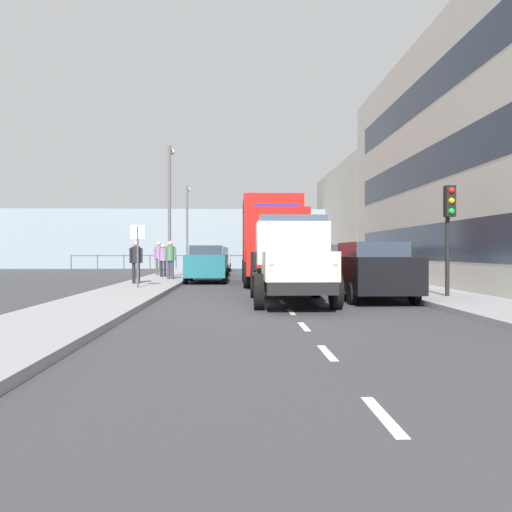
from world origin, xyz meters
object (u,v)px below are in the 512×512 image
(car_teal_oppositeside_0, at_px, (207,263))
(pedestrian_with_bag, at_px, (170,256))
(car_white_kerbside_1, at_px, (332,265))
(car_red_kerbside_3, at_px, (299,260))
(lorry_cargo_red, at_px, (271,238))
(car_grey_kerbside_2, at_px, (312,262))
(car_silver_oppositeside_2, at_px, (218,259))
(truck_vintage_cream, at_px, (292,261))
(car_navy_oppositeside_1, at_px, (213,261))
(car_black_kerbside_near, at_px, (370,270))
(lamp_post_promenade, at_px, (170,199))
(pedestrian_near_railing, at_px, (163,258))
(traffic_light_near, at_px, (449,216))
(pedestrian_by_lamp, at_px, (159,255))
(lamp_post_far, at_px, (187,219))
(street_sign, at_px, (138,245))
(pedestrian_strolling, at_px, (136,258))

(car_teal_oppositeside_0, distance_m, pedestrian_with_bag, 1.75)
(car_white_kerbside_1, relative_size, car_red_kerbside_3, 0.99)
(car_white_kerbside_1, xyz_separation_m, car_red_kerbside_3, (-0.00, -11.28, 0.00))
(lorry_cargo_red, height_order, car_grey_kerbside_2, lorry_cargo_red)
(car_white_kerbside_1, bearing_deg, car_silver_oppositeside_2, -70.82)
(truck_vintage_cream, height_order, car_navy_oppositeside_1, truck_vintage_cream)
(car_black_kerbside_near, height_order, lamp_post_promenade, lamp_post_promenade)
(truck_vintage_cream, xyz_separation_m, pedestrian_with_bag, (4.64, -9.79, 0.03))
(car_black_kerbside_near, bearing_deg, car_teal_oppositeside_0, -57.55)
(pedestrian_near_railing, height_order, traffic_light_near, traffic_light_near)
(pedestrian_with_bag, bearing_deg, traffic_light_near, 135.00)
(car_red_kerbside_3, height_order, car_navy_oppositeside_1, same)
(car_white_kerbside_1, distance_m, car_silver_oppositeside_2, 16.50)
(car_grey_kerbside_2, distance_m, traffic_light_near, 12.41)
(lorry_cargo_red, bearing_deg, pedestrian_by_lamp, -40.60)
(car_black_kerbside_near, xyz_separation_m, pedestrian_near_railing, (7.78, -10.68, 0.24))
(pedestrian_with_bag, relative_size, pedestrian_by_lamp, 0.98)
(car_grey_kerbside_2, bearing_deg, lamp_post_promenade, 7.17)
(car_white_kerbside_1, height_order, lamp_post_far, lamp_post_far)
(car_navy_oppositeside_1, bearing_deg, street_sign, 79.51)
(car_black_kerbside_near, height_order, pedestrian_with_bag, pedestrian_with_bag)
(lorry_cargo_red, distance_m, pedestrian_with_bag, 4.87)
(pedestrian_near_railing, bearing_deg, lamp_post_promenade, 159.19)
(truck_vintage_cream, height_order, lamp_post_promenade, lamp_post_promenade)
(car_teal_oppositeside_0, distance_m, pedestrian_strolling, 4.06)
(truck_vintage_cream, relative_size, traffic_light_near, 1.76)
(car_teal_oppositeside_0, bearing_deg, lorry_cargo_red, 162.06)
(car_silver_oppositeside_2, bearing_deg, pedestrian_with_bag, 82.42)
(pedestrian_with_bag, bearing_deg, car_teal_oppositeside_0, 176.81)
(car_red_kerbside_3, relative_size, lamp_post_promenade, 0.60)
(traffic_light_near, relative_size, street_sign, 1.42)
(car_teal_oppositeside_0, height_order, car_navy_oppositeside_1, same)
(lamp_post_far, bearing_deg, truck_vintage_cream, 103.03)
(car_navy_oppositeside_1, height_order, pedestrian_by_lamp, pedestrian_by_lamp)
(car_teal_oppositeside_0, xyz_separation_m, car_navy_oppositeside_1, (0.00, -6.33, 0.00))
(pedestrian_strolling, bearing_deg, street_sign, 102.96)
(car_red_kerbside_3, bearing_deg, car_silver_oppositeside_2, -38.46)
(truck_vintage_cream, distance_m, car_grey_kerbside_2, 12.89)
(car_teal_oppositeside_0, relative_size, lamp_post_promenade, 0.60)
(car_grey_kerbside_2, xyz_separation_m, car_navy_oppositeside_1, (5.42, -3.37, 0.00))
(lorry_cargo_red, distance_m, car_black_kerbside_near, 8.04)
(lorry_cargo_red, distance_m, car_grey_kerbside_2, 4.77)
(pedestrian_strolling, relative_size, lamp_post_far, 0.29)
(car_black_kerbside_near, distance_m, car_grey_kerbside_2, 11.48)
(car_black_kerbside_near, height_order, car_silver_oppositeside_2, same)
(car_grey_kerbside_2, height_order, lamp_post_far, lamp_post_far)
(lorry_cargo_red, bearing_deg, car_red_kerbside_3, -104.31)
(car_white_kerbside_1, distance_m, pedestrian_by_lamp, 10.64)
(car_red_kerbside_3, distance_m, pedestrian_strolling, 14.26)
(truck_vintage_cream, relative_size, lamp_post_far, 0.95)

